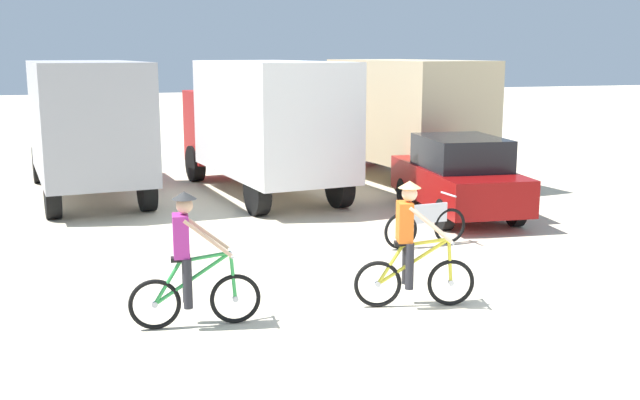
{
  "coord_description": "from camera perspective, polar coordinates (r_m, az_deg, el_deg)",
  "views": [
    {
      "loc": [
        -4.35,
        -8.5,
        3.57
      ],
      "look_at": [
        -0.49,
        3.47,
        1.1
      ],
      "focal_mm": 42.45,
      "sensor_mm": 36.0,
      "label": 1
    }
  ],
  "objects": [
    {
      "name": "box_truck_avon_van",
      "position": [
        19.05,
        -4.3,
        5.97
      ],
      "size": [
        3.15,
        6.98,
        3.35
      ],
      "color": "white",
      "rests_on": "ground"
    },
    {
      "name": "box_truck_tan_camper",
      "position": [
        21.49,
        5.78,
        6.53
      ],
      "size": [
        3.16,
        6.98,
        3.35
      ],
      "color": "#CCB78E",
      "rests_on": "ground"
    },
    {
      "name": "ground_plane",
      "position": [
        10.2,
        8.74,
        -9.52
      ],
      "size": [
        120.0,
        120.0,
        0.0
      ],
      "primitive_type": "plane",
      "color": "beige"
    },
    {
      "name": "box_truck_grey_hauler",
      "position": [
        19.54,
        -17.26,
        5.64
      ],
      "size": [
        2.96,
        6.93,
        3.35
      ],
      "color": "#9E9EA3",
      "rests_on": "ground"
    },
    {
      "name": "sedan_parked",
      "position": [
        16.92,
        10.38,
        1.79
      ],
      "size": [
        2.19,
        4.36,
        1.76
      ],
      "color": "maroon",
      "rests_on": "ground"
    },
    {
      "name": "cyclist_orange_shirt",
      "position": [
        10.02,
        -9.79,
        -4.83
      ],
      "size": [
        1.73,
        0.52,
        1.82
      ],
      "color": "black",
      "rests_on": "ground"
    },
    {
      "name": "bicycle_spare",
      "position": [
        14.21,
        7.99,
        -1.9
      ],
      "size": [
        1.73,
        0.5,
        0.97
      ],
      "color": "black",
      "rests_on": "ground"
    },
    {
      "name": "cyclist_cowboy_hat",
      "position": [
        10.72,
        6.88,
        -3.69
      ],
      "size": [
        1.69,
        0.61,
        1.82
      ],
      "color": "black",
      "rests_on": "ground"
    }
  ]
}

